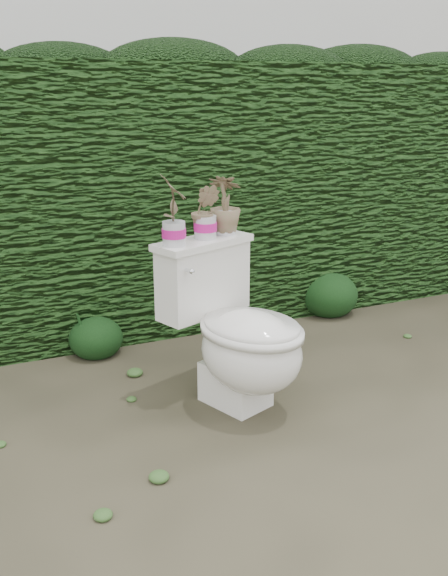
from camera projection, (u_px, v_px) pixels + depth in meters
name	position (u px, v px, depth m)	size (l,w,h in m)	color
ground	(298.00, 411.00, 3.02)	(60.00, 60.00, 0.00)	brown
hedge	(178.00, 193.00, 4.17)	(8.00, 1.00, 1.60)	#2B581D
house_wall	(98.00, 40.00, 7.87)	(8.00, 3.50, 4.00)	silver
toilet	(239.00, 336.00, 2.99)	(0.66, 0.79, 0.78)	white
potted_plant_left	(173.00, 212.00, 2.86)	(0.16, 0.11, 0.31)	#28822E
potted_plant_center	(205.00, 213.00, 3.00)	(0.13, 0.11, 0.24)	#28822E
potted_plant_right	(225.00, 206.00, 3.08)	(0.15, 0.15, 0.27)	#28822E
liriope_clump_1	(96.00, 333.00, 3.64)	(0.31, 0.31, 0.25)	#183B14
liriope_clump_2	(329.00, 291.00, 4.29)	(0.39, 0.39, 0.31)	#183B14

